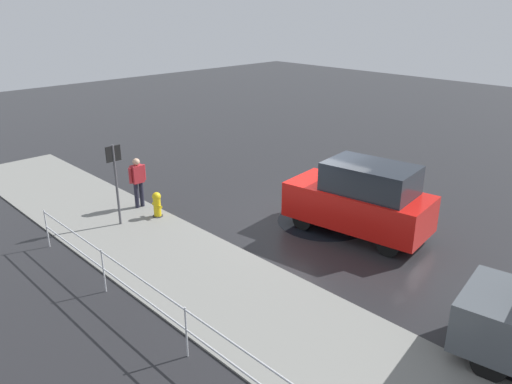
# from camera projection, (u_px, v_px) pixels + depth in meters

# --- Properties ---
(ground_plane) EXTENTS (60.00, 60.00, 0.00)m
(ground_plane) POSITION_uv_depth(u_px,v_px,m) (308.00, 222.00, 14.65)
(ground_plane) COLOR black
(kerb_strip) EXTENTS (24.00, 3.20, 0.04)m
(kerb_strip) POSITION_uv_depth(u_px,v_px,m) (193.00, 271.00, 11.91)
(kerb_strip) COLOR slate
(kerb_strip) RESTS_ON ground
(moving_hatchback) EXTENTS (4.09, 2.21, 2.06)m
(moving_hatchback) POSITION_uv_depth(u_px,v_px,m) (361.00, 199.00, 13.56)
(moving_hatchback) COLOR red
(moving_hatchback) RESTS_ON ground
(fire_hydrant) EXTENTS (0.42, 0.31, 0.80)m
(fire_hydrant) POSITION_uv_depth(u_px,v_px,m) (157.00, 205.00, 14.80)
(fire_hydrant) COLOR gold
(fire_hydrant) RESTS_ON ground
(pedestrian) EXTENTS (0.25, 0.57, 1.62)m
(pedestrian) POSITION_uv_depth(u_px,v_px,m) (138.00, 179.00, 15.30)
(pedestrian) COLOR #B2262D
(pedestrian) RESTS_ON ground
(metal_railing) EXTENTS (9.11, 0.04, 1.05)m
(metal_railing) POSITION_uv_depth(u_px,v_px,m) (140.00, 289.00, 9.85)
(metal_railing) COLOR #B7BABF
(metal_railing) RESTS_ON ground
(sign_post) EXTENTS (0.07, 0.44, 2.40)m
(sign_post) POSITION_uv_depth(u_px,v_px,m) (115.00, 173.00, 13.88)
(sign_post) COLOR #4C4C51
(sign_post) RESTS_ON ground
(puddle_patch) EXTENTS (2.73, 2.73, 0.01)m
(puddle_patch) POSITION_uv_depth(u_px,v_px,m) (324.00, 221.00, 14.68)
(puddle_patch) COLOR black
(puddle_patch) RESTS_ON ground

